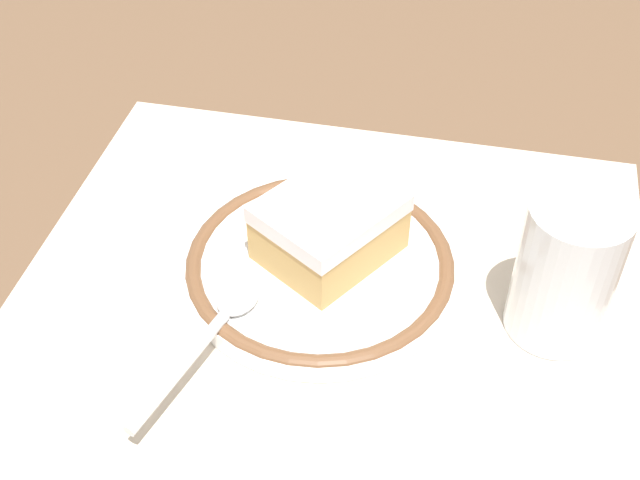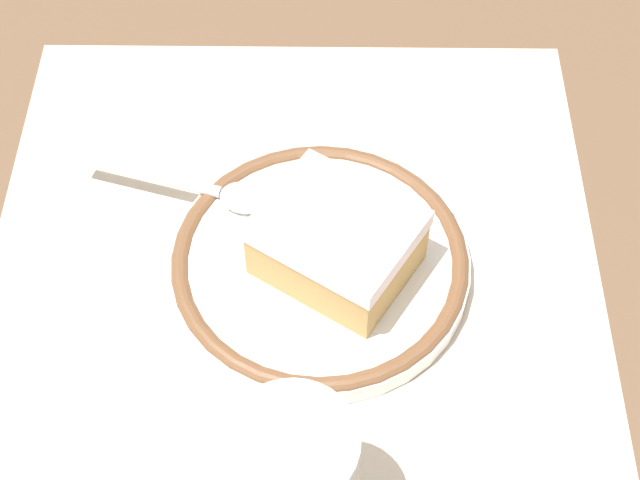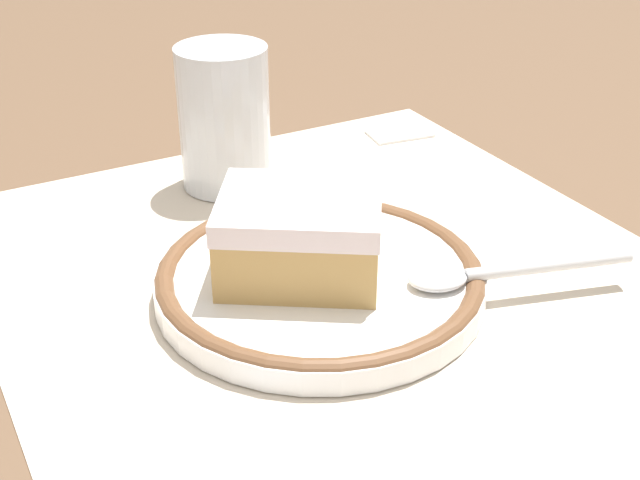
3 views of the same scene
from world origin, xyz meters
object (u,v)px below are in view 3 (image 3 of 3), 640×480
plate (320,279)px  cup (225,126)px  spoon (489,273)px  cake_slice (300,236)px  sugar_packet (400,131)px

plate → cup: (0.16, -0.01, 0.03)m
cup → spoon: bearing=-162.5°
cake_slice → cup: (0.16, -0.02, 0.01)m
cup → sugar_packet: (0.02, -0.16, -0.04)m
plate → spoon: size_ratio=1.42×
cake_slice → sugar_packet: 0.25m
plate → sugar_packet: bearing=-43.8°
cup → sugar_packet: size_ratio=2.00×
plate → cake_slice: (0.00, 0.01, 0.03)m
plate → cake_slice: 0.03m
cake_slice → cup: cup is taller
cup → plate: bearing=176.0°
spoon → plate: bearing=56.1°
cake_slice → cup: bearing=-7.9°
plate → cake_slice: bearing=67.8°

